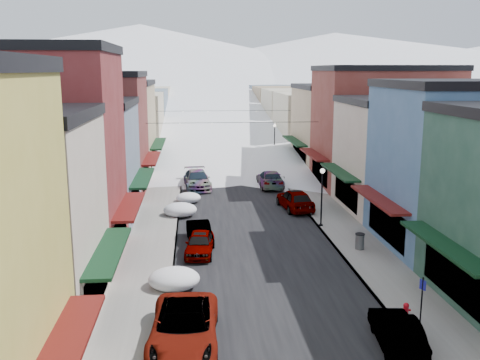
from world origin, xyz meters
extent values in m
cube|color=black|center=(0.00, 60.00, 0.01)|extent=(10.00, 160.00, 0.01)
cube|color=gray|center=(-6.60, 60.00, 0.07)|extent=(3.20, 160.00, 0.15)
cube|color=gray|center=(6.60, 60.00, 0.07)|extent=(3.20, 160.00, 0.15)
cube|color=slate|center=(-5.05, 60.00, 0.07)|extent=(0.10, 160.00, 0.15)
cube|color=slate|center=(5.05, 60.00, 0.07)|extent=(0.10, 160.00, 0.15)
cube|color=#5B120F|center=(-7.60, 4.00, 3.20)|extent=(1.20, 7.22, 0.15)
cube|color=black|center=(-7.60, 12.50, 3.20)|extent=(1.20, 6.80, 0.15)
cube|color=maroon|center=(-13.70, 20.50, 6.00)|extent=(11.00, 8.00, 12.00)
cube|color=black|center=(-13.70, 20.50, 12.25)|extent=(11.20, 8.20, 0.50)
cube|color=#5B120F|center=(-7.60, 20.50, 3.20)|extent=(1.20, 6.80, 0.15)
cube|color=slate|center=(-13.20, 29.00, 4.25)|extent=(10.00, 9.00, 8.50)
cube|color=black|center=(-13.20, 29.00, 8.75)|extent=(10.20, 9.20, 0.50)
cube|color=black|center=(-7.60, 29.00, 3.20)|extent=(1.20, 7.65, 0.15)
cube|color=maroon|center=(-14.20, 38.00, 5.25)|extent=(12.00, 9.00, 10.50)
cube|color=black|center=(-14.20, 38.00, 10.75)|extent=(12.20, 9.20, 0.50)
cube|color=#5B120F|center=(-7.60, 38.00, 3.20)|extent=(1.20, 7.65, 0.15)
cube|color=tan|center=(-13.20, 48.00, 4.75)|extent=(10.00, 11.00, 9.50)
cube|color=black|center=(-13.20, 48.00, 9.75)|extent=(10.20, 11.20, 0.50)
cube|color=black|center=(-7.60, 48.00, 3.20)|extent=(1.20, 9.35, 0.15)
cube|color=black|center=(7.60, 12.00, 3.20)|extent=(1.20, 7.65, 0.15)
cube|color=#406690|center=(13.20, 21.00, 5.00)|extent=(10.00, 9.00, 10.00)
cube|color=black|center=(13.20, 21.00, 10.25)|extent=(10.20, 9.20, 0.50)
cube|color=#5B120F|center=(7.60, 21.00, 3.20)|extent=(1.20, 7.65, 0.15)
cube|color=beige|center=(13.70, 30.00, 4.25)|extent=(11.00, 9.00, 8.50)
cube|color=black|center=(13.70, 30.00, 8.75)|extent=(11.20, 9.20, 0.50)
cube|color=black|center=(7.60, 30.00, 3.20)|extent=(1.20, 7.65, 0.15)
cube|color=maroon|center=(14.20, 39.00, 5.50)|extent=(12.00, 9.00, 11.00)
cube|color=black|center=(14.20, 39.00, 11.25)|extent=(12.20, 9.20, 0.50)
cube|color=#5B120F|center=(7.60, 39.00, 3.20)|extent=(1.20, 7.65, 0.15)
cube|color=tan|center=(13.20, 49.00, 4.50)|extent=(10.00, 11.00, 9.00)
cube|color=black|center=(13.20, 49.00, 9.25)|extent=(10.20, 11.20, 0.50)
cube|color=black|center=(7.60, 49.00, 3.20)|extent=(1.20, 9.35, 0.15)
cube|color=gray|center=(-12.50, 62.00, 4.00)|extent=(9.00, 13.00, 8.00)
cube|color=gray|center=(12.50, 62.00, 4.00)|extent=(9.00, 13.00, 8.00)
cube|color=gray|center=(-12.50, 76.00, 4.00)|extent=(9.00, 13.00, 8.00)
cube|color=gray|center=(12.50, 76.00, 4.00)|extent=(9.00, 13.00, 8.00)
cube|color=gray|center=(-12.50, 90.00, 4.00)|extent=(9.00, 13.00, 8.00)
cube|color=gray|center=(12.50, 90.00, 4.00)|extent=(9.00, 13.00, 8.00)
cube|color=gray|center=(-12.50, 104.00, 4.00)|extent=(9.00, 13.00, 8.00)
cube|color=gray|center=(12.50, 104.00, 4.00)|extent=(9.00, 13.00, 8.00)
cube|color=silver|center=(0.00, 225.00, 6.00)|extent=(360.00, 40.00, 12.00)
cone|color=white|center=(-30.00, 275.00, 17.00)|extent=(300.00, 300.00, 34.00)
cone|color=white|center=(70.00, 270.00, 15.00)|extent=(320.00, 320.00, 30.00)
cylinder|color=black|center=(0.00, 40.00, 6.20)|extent=(16.40, 0.04, 0.04)
cylinder|color=black|center=(0.00, 55.00, 6.20)|extent=(16.40, 0.04, 0.04)
imported|color=white|center=(-4.29, 9.72, 0.82)|extent=(3.00, 6.04, 1.65)
imported|color=gray|center=(-3.50, 20.82, 0.70)|extent=(2.07, 4.24, 1.39)
imported|color=black|center=(-3.50, 23.13, 0.66)|extent=(1.81, 4.15, 1.33)
imported|color=gray|center=(-3.50, 39.55, 0.84)|extent=(2.84, 5.98, 1.68)
imported|color=black|center=(4.30, 8.87, 0.70)|extent=(1.93, 4.38, 1.40)
imported|color=gray|center=(4.30, 30.84, 0.86)|extent=(2.67, 5.26, 1.72)
imported|color=black|center=(3.50, 39.46, 0.80)|extent=(2.26, 5.53, 1.60)
imported|color=#969A9E|center=(-2.05, 51.55, 0.71)|extent=(1.93, 4.28, 1.43)
imported|color=white|center=(1.86, 71.88, 0.85)|extent=(3.16, 6.29, 1.71)
cylinder|color=red|center=(5.56, 11.04, 0.20)|extent=(0.33, 0.33, 0.10)
cylinder|color=red|center=(5.56, 11.04, 0.44)|extent=(0.23, 0.23, 0.58)
sphere|color=red|center=(5.56, 11.04, 0.77)|extent=(0.25, 0.25, 0.25)
cylinder|color=red|center=(5.56, 11.04, 0.53)|extent=(0.43, 0.10, 0.10)
cylinder|color=black|center=(5.70, 9.85, 1.36)|extent=(0.07, 0.07, 2.42)
cube|color=#1C1D9B|center=(5.70, 9.85, 2.24)|extent=(0.15, 0.31, 0.44)
cylinder|color=#595C5E|center=(6.40, 20.50, 0.62)|extent=(0.54, 0.54, 0.94)
cylinder|color=black|center=(6.40, 20.50, 1.11)|extent=(0.59, 0.59, 0.06)
cylinder|color=black|center=(5.20, 25.69, 0.20)|extent=(0.29, 0.29, 0.10)
cylinder|color=black|center=(5.20, 25.69, 2.07)|extent=(0.12, 0.12, 3.85)
sphere|color=white|center=(5.20, 25.69, 4.14)|extent=(0.35, 0.35, 0.35)
cylinder|color=black|center=(6.22, 54.69, 0.20)|extent=(0.30, 0.30, 0.10)
cylinder|color=black|center=(6.22, 54.69, 2.18)|extent=(0.12, 0.12, 4.06)
sphere|color=white|center=(6.22, 54.69, 4.36)|extent=(0.37, 0.37, 0.37)
ellipsoid|color=white|center=(-4.90, 15.57, 0.56)|extent=(2.65, 2.24, 1.12)
ellipsoid|color=white|center=(-4.70, 16.77, 0.28)|extent=(1.13, 1.02, 0.57)
ellipsoid|color=white|center=(-4.90, 29.53, 0.54)|extent=(2.56, 2.17, 1.08)
ellipsoid|color=white|center=(-4.70, 30.73, 0.27)|extent=(1.09, 0.98, 0.55)
ellipsoid|color=white|center=(-4.30, 33.86, 0.44)|extent=(2.10, 1.77, 0.89)
ellipsoid|color=white|center=(-4.10, 35.06, 0.22)|extent=(0.90, 0.81, 0.45)
camera|label=1|loc=(-3.78, -10.44, 11.07)|focal=40.00mm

